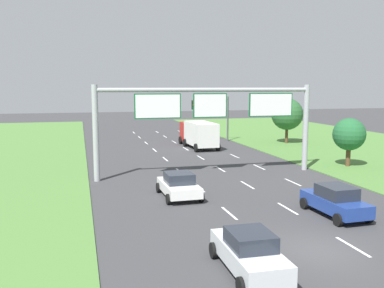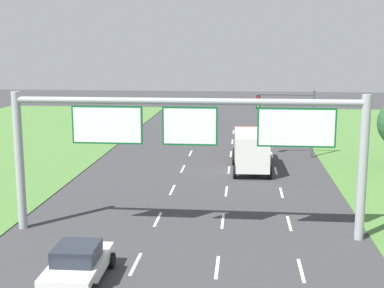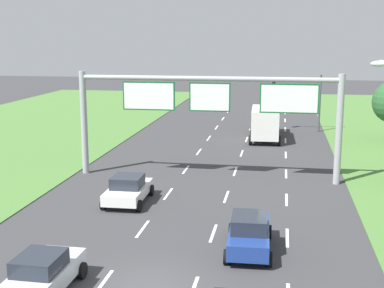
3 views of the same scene
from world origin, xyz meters
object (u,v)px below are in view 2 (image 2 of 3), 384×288
at_px(sign_gantry, 190,136).
at_px(car_lead_silver, 78,264).
at_px(box_truck, 251,148).
at_px(traffic_light_mast, 289,111).

bearing_deg(sign_gantry, car_lead_silver, -122.97).
distance_m(car_lead_silver, box_truck, 21.77).
relative_size(car_lead_silver, box_truck, 0.53).
bearing_deg(sign_gantry, traffic_light_mast, 71.84).
relative_size(box_truck, traffic_light_mast, 1.40).
height_order(box_truck, traffic_light_mast, traffic_light_mast).
height_order(sign_gantry, traffic_light_mast, sign_gantry).
distance_m(box_truck, traffic_light_mast, 6.02).
height_order(car_lead_silver, sign_gantry, sign_gantry).
distance_m(car_lead_silver, traffic_light_mast, 27.34).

